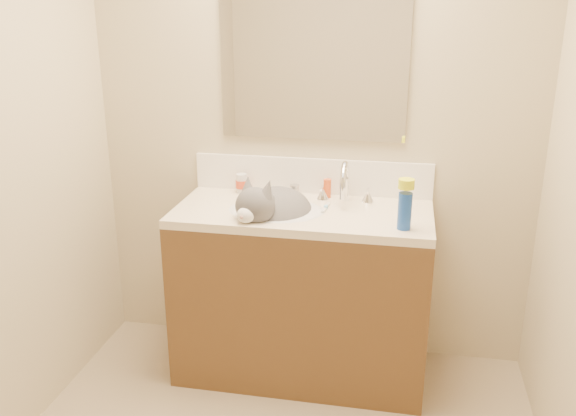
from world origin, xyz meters
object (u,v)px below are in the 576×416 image
at_px(amber_bottle, 327,188).
at_px(vanity_cabinet, 302,296).
at_px(basin, 276,224).
at_px(faucet, 345,186).
at_px(cat, 273,213).
at_px(silver_jar, 295,190).
at_px(spray_can, 405,211).
at_px(pill_bottle, 242,183).

bearing_deg(amber_bottle, vanity_cabinet, -113.46).
distance_m(basin, faucet, 0.38).
xyz_separation_m(cat, amber_bottle, (0.22, 0.24, 0.06)).
bearing_deg(silver_jar, spray_can, -34.72).
bearing_deg(pill_bottle, faucet, -7.20).
height_order(faucet, amber_bottle, faucet).
relative_size(amber_bottle, spray_can, 0.59).
height_order(silver_jar, amber_bottle, amber_bottle).
distance_m(basin, silver_jar, 0.26).
bearing_deg(silver_jar, amber_bottle, -1.43).
bearing_deg(vanity_cabinet, cat, -164.85).
bearing_deg(vanity_cabinet, pill_bottle, 149.70).
height_order(faucet, cat, faucet).
bearing_deg(basin, pill_bottle, 134.37).
height_order(basin, spray_can, spray_can).
relative_size(vanity_cabinet, faucet, 4.29).
bearing_deg(pill_bottle, cat, -48.24).
bearing_deg(cat, spray_can, 8.50).
bearing_deg(cat, vanity_cabinet, 36.12).
height_order(vanity_cabinet, faucet, faucet).
bearing_deg(vanity_cabinet, amber_bottle, 66.54).
relative_size(basin, spray_can, 2.80).
relative_size(pill_bottle, silver_jar, 1.77).
xyz_separation_m(cat, spray_can, (0.60, -0.13, 0.09)).
xyz_separation_m(faucet, silver_jar, (-0.26, 0.07, -0.06)).
bearing_deg(faucet, spray_can, -46.88).
bearing_deg(vanity_cabinet, silver_jar, 110.27).
bearing_deg(amber_bottle, silver_jar, 178.57).
xyz_separation_m(amber_bottle, spray_can, (0.38, -0.37, 0.03)).
relative_size(faucet, silver_jar, 5.10).
xyz_separation_m(faucet, amber_bottle, (-0.09, 0.07, -0.04)).
relative_size(vanity_cabinet, pill_bottle, 12.34).
distance_m(vanity_cabinet, pill_bottle, 0.64).
bearing_deg(basin, spray_can, -13.36).
distance_m(pill_bottle, spray_can, 0.90).
distance_m(vanity_cabinet, cat, 0.46).
height_order(amber_bottle, spray_can, spray_can).
height_order(faucet, silver_jar, faucet).
height_order(basin, silver_jar, silver_jar).
relative_size(basin, silver_jar, 8.20).
distance_m(basin, spray_can, 0.62).
bearing_deg(amber_bottle, cat, -132.89).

